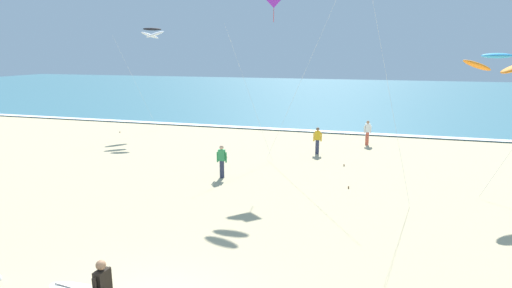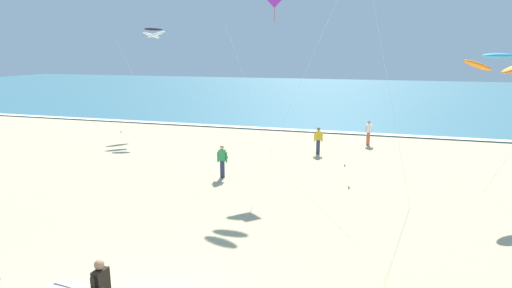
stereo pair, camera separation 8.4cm
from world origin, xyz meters
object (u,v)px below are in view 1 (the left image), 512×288
bystander_yellow_top (317,140)px  kite_diamond_violet_distant (272,5)px  bystander_white_top (367,133)px  kite_arc_cobalt_mid (496,63)px  bystander_green_top (222,161)px  kite_arc_charcoal_high (152,33)px

bystander_yellow_top → kite_diamond_violet_distant: bearing=-131.7°
bystander_white_top → bystander_yellow_top: (-2.78, -3.24, 0.00)m
kite_arc_cobalt_mid → bystander_white_top: bearing=117.3°
bystander_green_top → kite_arc_cobalt_mid: bearing=0.8°
kite_diamond_violet_distant → bystander_green_top: 8.27m
bystander_white_top → bystander_yellow_top: size_ratio=1.00×
kite_diamond_violet_distant → bystander_yellow_top: bearing=48.3°
kite_arc_cobalt_mid → kite_diamond_violet_distant: 10.54m
kite_diamond_violet_distant → bystander_white_top: (5.01, 5.74, -7.37)m
kite_arc_cobalt_mid → kite_diamond_violet_distant: bearing=161.3°
bystander_white_top → bystander_yellow_top: bearing=-130.7°
bystander_white_top → bystander_green_top: bearing=-125.6°
kite_arc_cobalt_mid → bystander_green_top: 12.13m
kite_arc_charcoal_high → kite_arc_cobalt_mid: bearing=-26.2°
kite_arc_cobalt_mid → bystander_yellow_top: bearing=142.2°
kite_diamond_violet_distant → bystander_white_top: bearing=48.9°
kite_arc_cobalt_mid → bystander_white_top: kite_arc_cobalt_mid is taller
kite_arc_cobalt_mid → bystander_green_top: kite_arc_cobalt_mid is taller
bystander_white_top → bystander_yellow_top: 4.27m
kite_arc_charcoal_high → bystander_green_top: size_ratio=4.78×
kite_arc_charcoal_high → kite_diamond_violet_distant: (10.62, -6.70, 0.96)m
kite_arc_cobalt_mid → bystander_white_top: size_ratio=3.68×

